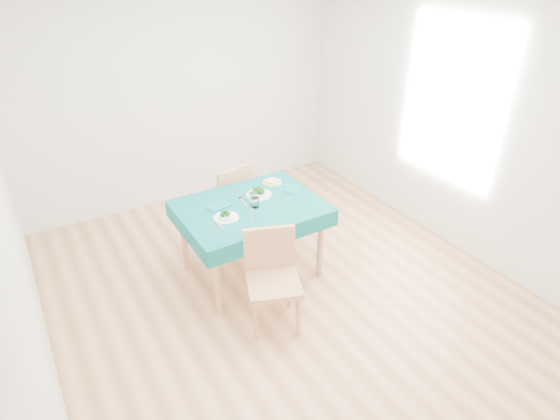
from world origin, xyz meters
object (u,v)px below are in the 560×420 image
bowl_near (226,215)px  bowl_far (259,192)px  side_plate (272,182)px  chair_far (225,189)px  table (251,240)px  chair_near (273,272)px

bowl_near → bowl_far: (0.46, 0.23, 0.00)m
side_plate → chair_far: bearing=119.7°
side_plate → bowl_near: bearing=-150.5°
table → side_plate: size_ratio=6.54×
bowl_far → chair_near: bearing=-112.1°
chair_far → side_plate: bearing=109.3°
bowl_near → side_plate: (0.70, 0.40, -0.03)m
chair_far → bowl_far: (0.05, -0.69, 0.26)m
chair_far → table: bearing=71.4°
table → bowl_far: size_ratio=5.24×
table → chair_far: chair_far is taller
side_plate → table: bearing=-143.8°
bowl_near → bowl_far: bowl_far is taller
chair_near → chair_far: 1.58m
chair_near → chair_far: chair_near is taller
chair_far → bowl_far: chair_far is taller
chair_far → bowl_near: 1.03m
chair_near → bowl_near: chair_near is taller
chair_far → bowl_far: bearing=83.6°
chair_near → bowl_near: bearing=119.9°
chair_near → bowl_far: bearing=88.6°
chair_far → bowl_near: bearing=55.5°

